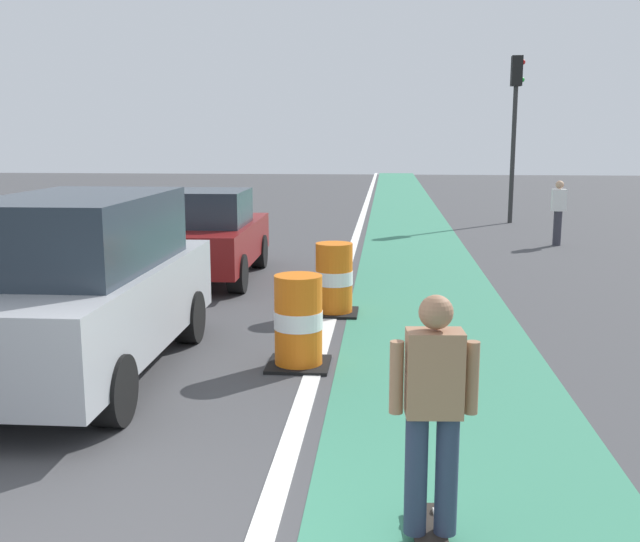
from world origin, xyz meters
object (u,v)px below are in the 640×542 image
(skateboarder_on_lane, at_px, (433,413))
(parked_suv_nearest, at_px, (83,285))
(traffic_barrel_front, at_px, (298,322))
(traffic_light_corner, at_px, (515,109))
(parked_sedan_second, at_px, (205,236))
(pedestrian_crossing, at_px, (558,211))
(traffic_barrel_mid, at_px, (334,280))

(skateboarder_on_lane, xyz_separation_m, parked_suv_nearest, (-3.67, 3.22, 0.12))
(skateboarder_on_lane, height_order, parked_suv_nearest, parked_suv_nearest)
(traffic_barrel_front, height_order, traffic_light_corner, traffic_light_corner)
(parked_sedan_second, relative_size, traffic_light_corner, 0.81)
(parked_suv_nearest, height_order, pedestrian_crossing, parked_suv_nearest)
(parked_sedan_second, bearing_deg, traffic_barrel_mid, -44.44)
(traffic_barrel_front, relative_size, traffic_barrel_mid, 1.00)
(pedestrian_crossing, bearing_deg, traffic_light_corner, 94.01)
(parked_sedan_second, bearing_deg, traffic_barrel_front, -65.38)
(skateboarder_on_lane, distance_m, parked_sedan_second, 9.72)
(traffic_barrel_front, bearing_deg, skateboarder_on_lane, -70.59)
(traffic_barrel_mid, height_order, pedestrian_crossing, pedestrian_crossing)
(traffic_barrel_front, bearing_deg, traffic_light_corner, 72.25)
(skateboarder_on_lane, xyz_separation_m, traffic_barrel_mid, (-1.10, 6.41, -0.38))
(traffic_barrel_mid, bearing_deg, traffic_barrel_front, -94.92)
(parked_sedan_second, bearing_deg, parked_suv_nearest, -89.59)
(traffic_barrel_front, distance_m, pedestrian_crossing, 11.63)
(parked_sedan_second, bearing_deg, skateboarder_on_lane, -67.51)
(skateboarder_on_lane, distance_m, parked_suv_nearest, 4.89)
(skateboarder_on_lane, distance_m, traffic_barrel_front, 4.00)
(skateboarder_on_lane, height_order, parked_sedan_second, parked_sedan_second)
(traffic_light_corner, bearing_deg, parked_sedan_second, -125.86)
(parked_sedan_second, xyz_separation_m, traffic_barrel_mid, (2.62, -2.57, -0.30))
(parked_suv_nearest, distance_m, traffic_barrel_front, 2.46)
(parked_suv_nearest, xyz_separation_m, traffic_light_corner, (7.25, 15.85, 2.47))
(traffic_light_corner, bearing_deg, pedestrian_crossing, -85.99)
(skateboarder_on_lane, height_order, pedestrian_crossing, skateboarder_on_lane)
(traffic_barrel_mid, bearing_deg, skateboarder_on_lane, -80.30)
(skateboarder_on_lane, bearing_deg, pedestrian_crossing, 74.47)
(traffic_light_corner, bearing_deg, traffic_barrel_mid, -110.26)
(traffic_barrel_mid, xyz_separation_m, traffic_light_corner, (4.67, 12.66, 2.97))
(parked_sedan_second, height_order, pedestrian_crossing, parked_sedan_second)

